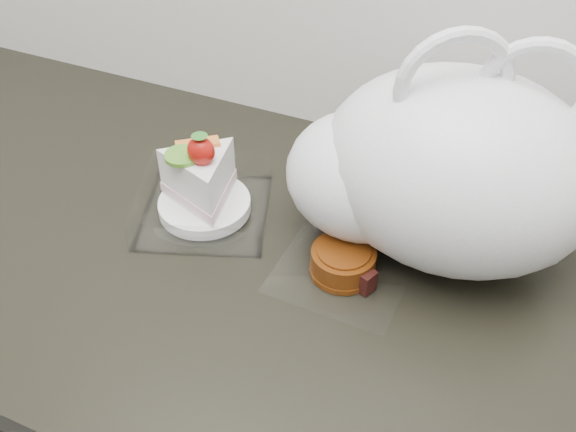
% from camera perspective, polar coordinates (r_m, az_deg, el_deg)
% --- Properties ---
extents(cake_tray, '(0.22, 0.22, 0.13)m').
position_cam_1_polar(cake_tray, '(0.87, -7.55, 2.11)').
color(cake_tray, white).
rests_on(cake_tray, counter).
extents(mooncake_wrap, '(0.16, 0.16, 0.04)m').
position_cam_1_polar(mooncake_wrap, '(0.79, 4.98, -4.27)').
color(mooncake_wrap, white).
rests_on(mooncake_wrap, counter).
extents(plastic_bag, '(0.43, 0.36, 0.30)m').
position_cam_1_polar(plastic_bag, '(0.78, 13.13, 3.96)').
color(plastic_bag, white).
rests_on(plastic_bag, counter).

